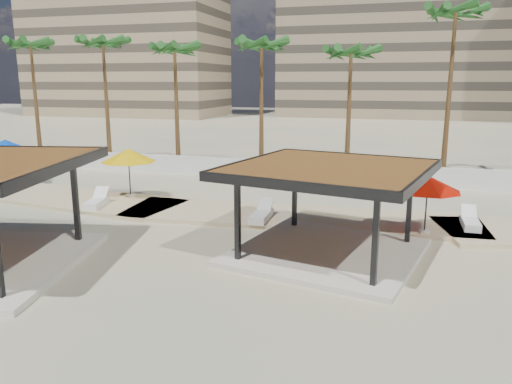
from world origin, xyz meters
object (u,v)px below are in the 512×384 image
lounger_b (262,215)px  lounger_d (470,222)px  pavilion_central (328,202)px  lounger_a (96,202)px  umbrella_c (428,184)px

lounger_b → lounger_d: lounger_b is taller
pavilion_central → lounger_a: (-11.67, 3.24, -1.59)m
lounger_b → lounger_d: 8.76m
lounger_a → lounger_b: bearing=-104.0°
pavilion_central → lounger_d: pavilion_central is taller
pavilion_central → umbrella_c: pavilion_central is taller
pavilion_central → lounger_a: bearing=176.6°
umbrella_c → lounger_b: 7.02m
pavilion_central → lounger_d: bearing=53.4°
umbrella_c → lounger_d: bearing=38.0°
lounger_a → lounger_d: bearing=-99.2°
lounger_d → umbrella_c: bearing=127.4°
umbrella_c → lounger_d: umbrella_c is taller
lounger_a → umbrella_c: bearing=-104.2°
lounger_b → lounger_d: size_ratio=1.06×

